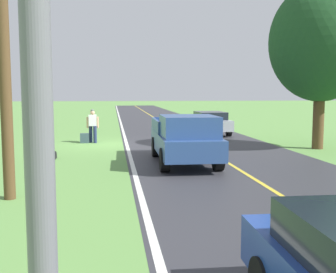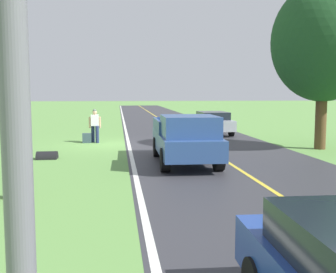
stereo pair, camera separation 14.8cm
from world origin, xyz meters
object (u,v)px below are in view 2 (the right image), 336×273
at_px(hitchhiker_walking, 95,124).
at_px(utility_pole_roadside, 3,51).
at_px(sedan_near_oncoming, 212,122).
at_px(suitcase_carried, 87,138).
at_px(tree_far_side_near, 324,42).
at_px(pickup_truck_passing, 186,138).

bearing_deg(hitchhiker_walking, utility_pole_roadside, 82.38).
bearing_deg(utility_pole_roadside, sedan_near_oncoming, -120.03).
relative_size(suitcase_carried, sedan_near_oncoming, 0.11).
relative_size(suitcase_carried, tree_far_side_near, 0.07).
relative_size(pickup_truck_passing, utility_pole_roadside, 0.75).
bearing_deg(utility_pole_roadside, suitcase_carried, -95.58).
height_order(tree_far_side_near, utility_pole_roadside, tree_far_side_near).
distance_m(pickup_truck_passing, tree_far_side_near, 8.49).
relative_size(hitchhiker_walking, sedan_near_oncoming, 0.39).
bearing_deg(sedan_near_oncoming, utility_pole_roadside, 59.97).
relative_size(hitchhiker_walking, pickup_truck_passing, 0.32).
bearing_deg(suitcase_carried, sedan_near_oncoming, 113.46).
bearing_deg(sedan_near_oncoming, tree_far_side_near, 115.49).
bearing_deg(pickup_truck_passing, hitchhiker_walking, -62.34).
distance_m(hitchhiker_walking, tree_far_side_near, 11.76).
bearing_deg(sedan_near_oncoming, suitcase_carried, 25.66).
distance_m(suitcase_carried, pickup_truck_passing, 7.98).
height_order(sedan_near_oncoming, utility_pole_roadside, utility_pole_roadside).
bearing_deg(sedan_near_oncoming, pickup_truck_passing, 71.98).
relative_size(hitchhiker_walking, tree_far_side_near, 0.23).
height_order(hitchhiker_walking, utility_pole_roadside, utility_pole_roadside).
bearing_deg(tree_far_side_near, suitcase_carried, -18.45).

